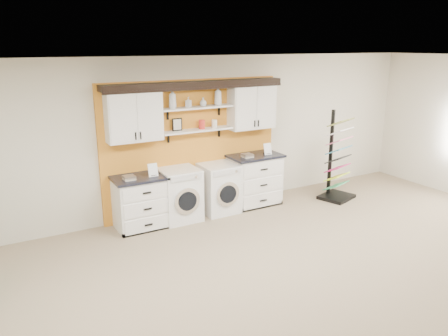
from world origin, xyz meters
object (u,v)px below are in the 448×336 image
washer (179,194)px  sample_rack (337,172)px  base_cabinet_right (255,180)px  base_cabinet_left (141,202)px  dryer (219,188)px

washer → sample_rack: bearing=-9.4°
base_cabinet_right → washer: size_ratio=1.09×
base_cabinet_left → washer: 0.69m
base_cabinet_right → sample_rack: 1.69m
base_cabinet_left → dryer: size_ratio=1.02×
dryer → base_cabinet_left: bearing=179.9°
base_cabinet_left → sample_rack: size_ratio=0.52×
washer → dryer: washer is taller
dryer → sample_rack: 2.45m
washer → dryer: (0.79, -0.00, -0.01)m
base_cabinet_left → sample_rack: 3.90m
base_cabinet_left → washer: bearing=-0.3°
washer → sample_rack: (3.17, -0.52, 0.09)m
base_cabinet_right → base_cabinet_left: bearing=180.0°
base_cabinet_right → dryer: 0.79m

